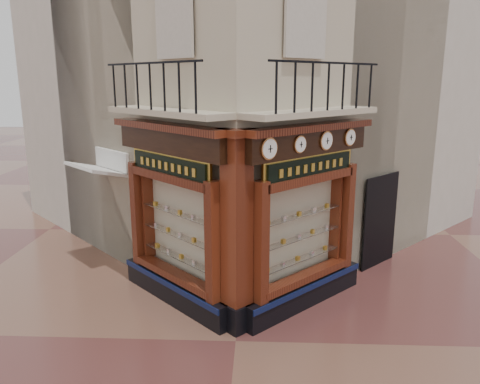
# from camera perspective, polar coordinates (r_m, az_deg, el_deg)

# --- Properties ---
(ground) EXTENTS (80.00, 80.00, 0.00)m
(ground) POSITION_cam_1_polar(r_m,az_deg,el_deg) (9.33, -0.53, -17.73)
(ground) COLOR #542B27
(ground) RESTS_ON ground
(main_building) EXTENTS (11.31, 11.31, 12.00)m
(main_building) POSITION_cam_1_polar(r_m,az_deg,el_deg) (14.17, 0.79, 18.26)
(main_building) COLOR #BBAD92
(main_building) RESTS_ON ground
(neighbour_left) EXTENTS (11.31, 11.31, 11.00)m
(neighbour_left) POSITION_cam_1_polar(r_m,az_deg,el_deg) (16.85, -7.72, 15.70)
(neighbour_left) COLOR beige
(neighbour_left) RESTS_ON ground
(neighbour_right) EXTENTS (11.31, 11.31, 11.00)m
(neighbour_right) POSITION_cam_1_polar(r_m,az_deg,el_deg) (16.73, 9.88, 15.64)
(neighbour_right) COLOR beige
(neighbour_right) RESTS_ON ground
(shopfront_left) EXTENTS (2.86, 2.86, 3.98)m
(shopfront_left) POSITION_cam_1_polar(r_m,az_deg,el_deg) (10.12, -8.08, -3.03)
(shopfront_left) COLOR black
(shopfront_left) RESTS_ON ground
(shopfront_right) EXTENTS (2.86, 2.86, 3.98)m
(shopfront_right) POSITION_cam_1_polar(r_m,az_deg,el_deg) (10.00, 8.01, -3.23)
(shopfront_right) COLOR black
(shopfront_right) RESTS_ON ground
(corner_pilaster) EXTENTS (0.85, 0.85, 3.98)m
(corner_pilaster) POSITION_cam_1_polar(r_m,az_deg,el_deg) (8.95, -0.39, -5.32)
(corner_pilaster) COLOR black
(corner_pilaster) RESTS_ON ground
(balcony) EXTENTS (5.94, 2.97, 1.03)m
(balcony) POSITION_cam_1_polar(r_m,az_deg,el_deg) (9.47, -0.11, 9.77)
(balcony) COLOR #BBAD92
(balcony) RESTS_ON ground
(clock_a) EXTENTS (0.33, 0.33, 0.41)m
(clock_a) POSITION_cam_1_polar(r_m,az_deg,el_deg) (8.53, 3.56, 5.29)
(clock_a) COLOR #B3733B
(clock_a) RESTS_ON ground
(clock_b) EXTENTS (0.28, 0.28, 0.34)m
(clock_b) POSITION_cam_1_polar(r_m,az_deg,el_deg) (9.16, 7.31, 5.78)
(clock_b) COLOR #B3733B
(clock_b) RESTS_ON ground
(clock_c) EXTENTS (0.32, 0.32, 0.40)m
(clock_c) POSITION_cam_1_polar(r_m,az_deg,el_deg) (9.81, 10.46, 6.17)
(clock_c) COLOR #B3733B
(clock_c) RESTS_ON ground
(clock_d) EXTENTS (0.30, 0.30, 0.38)m
(clock_d) POSITION_cam_1_polar(r_m,az_deg,el_deg) (10.48, 13.25, 6.51)
(clock_d) COLOR #B3733B
(clock_d) RESTS_ON ground
(awning) EXTENTS (1.86, 1.86, 0.33)m
(awning) POSITION_cam_1_polar(r_m,az_deg,el_deg) (13.14, -16.36, -8.64)
(awning) COLOR silver
(awning) RESTS_ON ground
(signboard_left) EXTENTS (1.98, 1.98, 0.53)m
(signboard_left) POSITION_cam_1_polar(r_m,az_deg,el_deg) (9.81, -8.67, 3.18)
(signboard_left) COLOR gold
(signboard_left) RESTS_ON ground
(signboard_right) EXTENTS (1.99, 1.99, 0.53)m
(signboard_right) POSITION_cam_1_polar(r_m,az_deg,el_deg) (9.69, 8.58, 3.04)
(signboard_right) COLOR gold
(signboard_right) RESTS_ON ground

